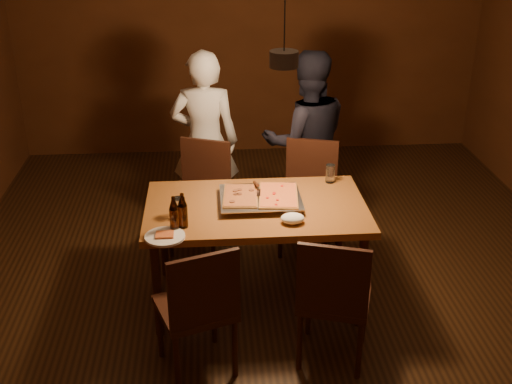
{
  "coord_description": "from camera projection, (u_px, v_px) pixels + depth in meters",
  "views": [
    {
      "loc": [
        -0.47,
        -3.88,
        2.67
      ],
      "look_at": [
        -0.17,
        0.01,
        0.85
      ],
      "focal_mm": 45.0,
      "sensor_mm": 36.0,
      "label": 1
    }
  ],
  "objects": [
    {
      "name": "dining_table",
      "position": [
        256.0,
        215.0,
        4.38
      ],
      "size": [
        1.5,
        0.9,
        0.75
      ],
      "color": "#9C5C27",
      "rests_on": "floor"
    },
    {
      "name": "chair_near_left",
      "position": [
        199.0,
        301.0,
        3.7
      ],
      "size": [
        0.54,
        0.54,
        0.49
      ],
      "rotation": [
        0.0,
        0.0,
        0.34
      ],
      "color": "#38190F",
      "rests_on": "floor"
    },
    {
      "name": "diner_white",
      "position": [
        205.0,
        142.0,
        5.39
      ],
      "size": [
        0.59,
        0.41,
        1.56
      ],
      "primitive_type": "imported",
      "rotation": [
        0.0,
        0.0,
        3.07
      ],
      "color": "silver",
      "rests_on": "floor"
    },
    {
      "name": "chair_far_left",
      "position": [
        202.0,
        186.0,
        5.16
      ],
      "size": [
        0.54,
        0.54,
        0.49
      ],
      "rotation": [
        0.0,
        0.0,
        2.78
      ],
      "color": "#38190F",
      "rests_on": "floor"
    },
    {
      "name": "room_shell",
      "position": [
        283.0,
        114.0,
        4.08
      ],
      "size": [
        6.0,
        6.0,
        6.0
      ],
      "color": "#361F0E",
      "rests_on": "ground"
    },
    {
      "name": "napkin",
      "position": [
        293.0,
        218.0,
        4.11
      ],
      "size": [
        0.16,
        0.12,
        0.06
      ],
      "primitive_type": "ellipsoid",
      "color": "white",
      "rests_on": "dining_table"
    },
    {
      "name": "pizza_cheese",
      "position": [
        278.0,
        195.0,
        4.37
      ],
      "size": [
        0.3,
        0.44,
        0.02
      ],
      "primitive_type": "cube",
      "rotation": [
        0.0,
        0.0,
        -0.1
      ],
      "color": "gold",
      "rests_on": "pizza_tray"
    },
    {
      "name": "water_glass_left",
      "position": [
        179.0,
        207.0,
        4.17
      ],
      "size": [
        0.08,
        0.08,
        0.13
      ],
      "primitive_type": "cylinder",
      "color": "silver",
      "rests_on": "dining_table"
    },
    {
      "name": "chair_near_right",
      "position": [
        334.0,
        291.0,
        3.8
      ],
      "size": [
        0.53,
        0.53,
        0.49
      ],
      "rotation": [
        0.0,
        0.0,
        -0.31
      ],
      "color": "#38190F",
      "rests_on": "floor"
    },
    {
      "name": "spatula",
      "position": [
        259.0,
        193.0,
        4.39
      ],
      "size": [
        0.12,
        0.25,
        0.04
      ],
      "primitive_type": null,
      "rotation": [
        0.0,
        0.0,
        0.11
      ],
      "color": "silver",
      "rests_on": "pizza_tray"
    },
    {
      "name": "water_glass_right",
      "position": [
        330.0,
        174.0,
        4.67
      ],
      "size": [
        0.07,
        0.07,
        0.14
      ],
      "primitive_type": "cylinder",
      "color": "silver",
      "rests_on": "dining_table"
    },
    {
      "name": "beer_bottle_b",
      "position": [
        183.0,
        211.0,
        4.02
      ],
      "size": [
        0.06,
        0.06,
        0.23
      ],
      "color": "black",
      "rests_on": "dining_table"
    },
    {
      "name": "diner_dark",
      "position": [
        306.0,
        142.0,
        5.39
      ],
      "size": [
        0.79,
        0.64,
        1.55
      ],
      "primitive_type": "imported",
      "rotation": [
        0.0,
        0.0,
        3.21
      ],
      "color": "black",
      "rests_on": "floor"
    },
    {
      "name": "plate_slice",
      "position": [
        165.0,
        236.0,
        3.94
      ],
      "size": [
        0.25,
        0.25,
        0.03
      ],
      "color": "white",
      "rests_on": "dining_table"
    },
    {
      "name": "pizza_tray",
      "position": [
        260.0,
        200.0,
        4.38
      ],
      "size": [
        0.56,
        0.46,
        0.05
      ],
      "primitive_type": "cube",
      "rotation": [
        0.0,
        0.0,
        -0.03
      ],
      "color": "silver",
      "rests_on": "dining_table"
    },
    {
      "name": "chair_far_right",
      "position": [
        309.0,
        186.0,
        5.16
      ],
      "size": [
        0.53,
        0.53,
        0.49
      ],
      "rotation": [
        0.0,
        0.0,
        2.84
      ],
      "color": "#38190F",
      "rests_on": "floor"
    },
    {
      "name": "beer_bottle_a",
      "position": [
        174.0,
        214.0,
        3.99
      ],
      "size": [
        0.06,
        0.06,
        0.23
      ],
      "color": "black",
      "rests_on": "dining_table"
    },
    {
      "name": "pendant_lamp",
      "position": [
        284.0,
        57.0,
        3.93
      ],
      "size": [
        0.18,
        0.18,
        1.1
      ],
      "color": "black",
      "rests_on": "ceiling"
    },
    {
      "name": "pizza_meat",
      "position": [
        241.0,
        196.0,
        4.36
      ],
      "size": [
        0.26,
        0.38,
        0.02
      ],
      "primitive_type": "cube",
      "rotation": [
        0.0,
        0.0,
        -0.08
      ],
      "color": "maroon",
      "rests_on": "pizza_tray"
    }
  ]
}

